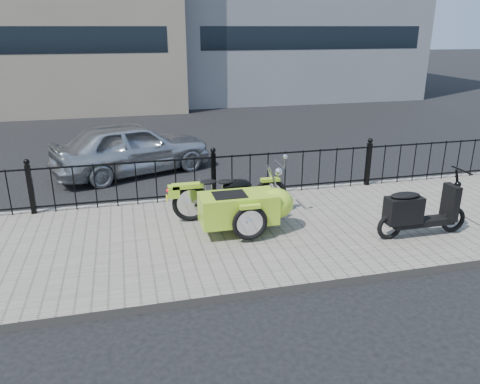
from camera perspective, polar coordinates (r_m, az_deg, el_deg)
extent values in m
plane|color=black|center=(8.63, -1.52, -4.36)|extent=(120.00, 120.00, 0.00)
cube|color=slate|center=(8.16, -0.75, -5.35)|extent=(30.00, 3.80, 0.12)
cube|color=gray|center=(9.91, -3.34, -0.76)|extent=(30.00, 0.10, 0.12)
cylinder|color=black|center=(9.50, -3.29, 4.22)|extent=(14.00, 0.04, 0.04)
cylinder|color=black|center=(9.72, -3.21, -0.04)|extent=(14.00, 0.04, 0.04)
cube|color=black|center=(9.63, -24.15, 0.28)|extent=(0.09, 0.09, 0.96)
sphere|color=black|center=(9.48, -24.59, 3.36)|extent=(0.11, 0.11, 0.11)
cube|color=black|center=(9.61, -3.25, 1.98)|extent=(0.09, 0.09, 0.96)
sphere|color=black|center=(9.46, -3.31, 5.10)|extent=(0.11, 0.11, 0.11)
cube|color=black|center=(10.79, 15.35, 3.28)|extent=(0.09, 0.09, 0.96)
sphere|color=black|center=(10.66, 15.60, 6.06)|extent=(0.11, 0.11, 0.11)
cube|color=black|center=(22.48, 9.15, 18.06)|extent=(10.50, 0.06, 1.00)
torus|color=black|center=(8.84, 3.65, -0.53)|extent=(0.69, 0.09, 0.69)
torus|color=black|center=(8.53, -6.00, -1.37)|extent=(0.69, 0.09, 0.69)
torus|color=black|center=(7.64, 1.22, -3.82)|extent=(0.60, 0.08, 0.60)
cube|color=gray|center=(8.65, -1.09, -0.82)|extent=(0.34, 0.22, 0.24)
cylinder|color=black|center=(8.68, -1.08, -1.25)|extent=(1.40, 0.04, 0.04)
ellipsoid|color=black|center=(8.60, -0.32, 0.75)|extent=(0.54, 0.29, 0.26)
cylinder|color=silver|center=(8.71, 4.87, 3.40)|extent=(0.03, 0.56, 0.03)
cylinder|color=silver|center=(8.76, 4.07, 1.41)|extent=(0.25, 0.04, 0.59)
sphere|color=silver|center=(8.74, 4.72, 2.51)|extent=(0.15, 0.15, 0.15)
cube|color=#A7DA29|center=(8.74, 3.70, 1.50)|extent=(0.36, 0.12, 0.06)
cube|color=#A7DA29|center=(8.41, -6.42, 0.77)|extent=(0.55, 0.16, 0.08)
ellipsoid|color=black|center=(8.52, -1.76, 1.27)|extent=(0.31, 0.22, 0.08)
ellipsoid|color=black|center=(8.45, -3.88, 1.23)|extent=(0.31, 0.22, 0.08)
sphere|color=red|center=(8.40, -8.77, 0.19)|extent=(0.07, 0.07, 0.07)
cube|color=yellow|center=(8.55, -8.90, -0.75)|extent=(0.02, 0.14, 0.10)
cube|color=#A7DA29|center=(7.92, -0.22, -1.97)|extent=(1.30, 0.62, 0.50)
ellipsoid|color=#A7DA29|center=(8.08, 4.26, -1.39)|extent=(0.65, 0.60, 0.54)
cube|color=black|center=(7.81, -1.29, -0.50)|extent=(0.55, 0.43, 0.06)
cube|color=#A7DA29|center=(7.53, 1.23, -1.79)|extent=(0.34, 0.11, 0.06)
torus|color=black|center=(8.89, 24.55, -3.06)|extent=(0.46, 0.08, 0.46)
torus|color=black|center=(8.20, 17.78, -4.01)|extent=(0.46, 0.08, 0.46)
cube|color=black|center=(8.52, 21.32, -3.42)|extent=(1.11, 0.24, 0.11)
cube|color=black|center=(8.22, 19.30, -2.08)|extent=(0.61, 0.29, 0.45)
ellipsoid|color=black|center=(8.13, 19.50, -0.40)|extent=(0.52, 0.26, 0.10)
cube|color=black|center=(8.71, 24.27, -1.14)|extent=(0.13, 0.33, 0.61)
cylinder|color=black|center=(8.65, 24.98, 0.98)|extent=(0.17, 0.04, 0.50)
cylinder|color=black|center=(8.62, 25.42, 2.40)|extent=(0.03, 0.49, 0.03)
torus|color=black|center=(8.52, 3.58, -1.72)|extent=(0.58, 0.14, 0.58)
imported|color=#AFB2B6|center=(11.93, -13.03, 5.31)|extent=(4.18, 2.81, 1.32)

